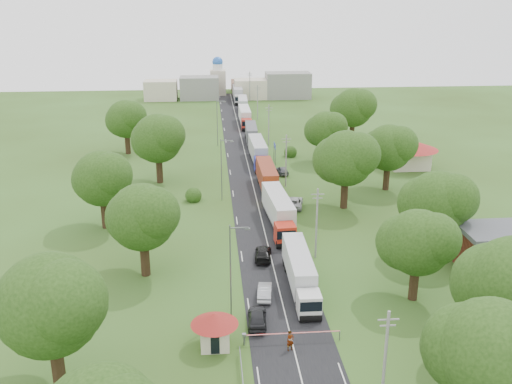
{
  "coord_description": "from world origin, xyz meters",
  "views": [
    {
      "loc": [
        -7.18,
        -70.42,
        30.67
      ],
      "look_at": [
        -0.5,
        9.81,
        3.0
      ],
      "focal_mm": 40.0,
      "sensor_mm": 36.0,
      "label": 1
    }
  ],
  "objects": [
    {
      "name": "guard_booth",
      "position": [
        -7.2,
        -25.0,
        2.16
      ],
      "size": [
        4.4,
        4.4,
        3.45
      ],
      "color": "beige",
      "rests_on": "ground"
    },
    {
      "name": "car_lane_mid",
      "position": [
        -1.74,
        -16.34,
        0.68
      ],
      "size": [
        1.97,
        4.31,
        1.37
      ],
      "primitive_type": "imported",
      "rotation": [
        0.0,
        0.0,
        3.01
      ],
      "color": "#A2A5AB",
      "rests_on": "ground"
    },
    {
      "name": "pedestrian_booth",
      "position": [
        -6.33,
        -26.0,
        0.78
      ],
      "size": [
        0.96,
        0.92,
        1.55
      ],
      "primitive_type": "imported",
      "rotation": [
        0.0,
        0.0,
        -0.64
      ],
      "color": "gray",
      "rests_on": "ground"
    },
    {
      "name": "ground",
      "position": [
        0.0,
        0.0,
        0.0
      ],
      "size": [
        260.0,
        260.0,
        0.0
      ],
      "primitive_type": "plane",
      "color": "#314517",
      "rests_on": "ground"
    },
    {
      "name": "truck_7",
      "position": [
        1.79,
        105.14,
        2.29
      ],
      "size": [
        2.73,
        15.58,
        4.32
      ],
      "color": "#BBBBBB",
      "rests_on": "ground"
    },
    {
      "name": "truck_5",
      "position": [
        1.76,
        70.62,
        2.18
      ],
      "size": [
        2.53,
        14.78,
        4.1
      ],
      "color": "red",
      "rests_on": "ground"
    },
    {
      "name": "church",
      "position": [
        -4.0,
        118.0,
        5.39
      ],
      "size": [
        5.0,
        5.0,
        12.3
      ],
      "color": "beige",
      "rests_on": "ground"
    },
    {
      "name": "truck_6",
      "position": [
        2.32,
        87.56,
        2.06
      ],
      "size": [
        2.73,
        14.01,
        3.88
      ],
      "color": "#276837",
      "rests_on": "ground"
    },
    {
      "name": "car_verge_near",
      "position": [
        5.5,
        10.98,
        0.75
      ],
      "size": [
        3.52,
        5.76,
        1.49
      ],
      "primitive_type": "imported",
      "rotation": [
        0.0,
        0.0,
        2.93
      ],
      "color": "#B4B4B4",
      "rests_on": "ground"
    },
    {
      "name": "pole_0",
      "position": [
        5.5,
        -35.0,
        4.68
      ],
      "size": [
        1.6,
        0.24,
        9.0
      ],
      "color": "gray",
      "rests_on": "ground"
    },
    {
      "name": "truck_1",
      "position": [
        2.19,
        3.47,
        2.27
      ],
      "size": [
        3.48,
        15.48,
        4.27
      ],
      "color": "red",
      "rests_on": "ground"
    },
    {
      "name": "tree_6",
      "position": [
        14.99,
        35.14,
        6.6
      ],
      "size": [
        8.0,
        8.0,
        10.1
      ],
      "color": "#382616",
      "rests_on": "ground"
    },
    {
      "name": "truck_3",
      "position": [
        2.1,
        35.97,
        2.23
      ],
      "size": [
        2.87,
        15.15,
        4.2
      ],
      "color": "#1B25A7",
      "rests_on": "ground"
    },
    {
      "name": "lamp_2",
      "position": [
        -5.35,
        50.0,
        5.55
      ],
      "size": [
        2.03,
        0.22,
        10.0
      ],
      "color": "slate",
      "rests_on": "ground"
    },
    {
      "name": "tree_9",
      "position": [
        -20.01,
        -29.83,
        7.85
      ],
      "size": [
        9.6,
        9.6,
        12.05
      ],
      "color": "#382616",
      "rests_on": "ground"
    },
    {
      "name": "pole_5",
      "position": [
        5.5,
        105.0,
        4.68
      ],
      "size": [
        1.6,
        0.24,
        9.0
      ],
      "color": "gray",
      "rests_on": "ground"
    },
    {
      "name": "tree_3",
      "position": [
        19.99,
        -7.84,
        7.22
      ],
      "size": [
        8.8,
        8.8,
        11.07
      ],
      "color": "#382616",
      "rests_on": "ground"
    },
    {
      "name": "lamp_1",
      "position": [
        -5.35,
        15.0,
        5.55
      ],
      "size": [
        2.03,
        0.22,
        10.0
      ],
      "color": "slate",
      "rests_on": "ground"
    },
    {
      "name": "tree_13",
      "position": [
        -24.01,
        45.16,
        7.22
      ],
      "size": [
        8.8,
        8.8,
        11.07
      ],
      "color": "#382616",
      "rests_on": "ground"
    },
    {
      "name": "tree_4",
      "position": [
        12.99,
        10.17,
        7.85
      ],
      "size": [
        9.6,
        9.6,
        12.05
      ],
      "color": "#382616",
      "rests_on": "ground"
    },
    {
      "name": "tree_0",
      "position": [
        11.99,
        -37.84,
        7.22
      ],
      "size": [
        8.8,
        8.8,
        11.07
      ],
      "color": "#382616",
      "rests_on": "ground"
    },
    {
      "name": "truck_4",
      "position": [
        1.99,
        51.69,
        2.01
      ],
      "size": [
        2.74,
        13.72,
        3.79
      ],
      "color": "silver",
      "rests_on": "ground"
    },
    {
      "name": "pole_3",
      "position": [
        5.5,
        49.0,
        4.68
      ],
      "size": [
        1.6,
        0.24,
        9.0
      ],
      "color": "gray",
      "rests_on": "ground"
    },
    {
      "name": "info_sign",
      "position": [
        5.2,
        35.0,
        3.0
      ],
      "size": [
        0.12,
        3.1,
        4.1
      ],
      "color": "slate",
      "rests_on": "ground"
    },
    {
      "name": "road",
      "position": [
        0.0,
        20.0,
        0.0
      ],
      "size": [
        8.0,
        200.0,
        0.04
      ],
      "primitive_type": "cube",
      "color": "black",
      "rests_on": "ground"
    },
    {
      "name": "house_cream",
      "position": [
        30.0,
        30.0,
        3.64
      ],
      "size": [
        10.08,
        10.08,
        5.8
      ],
      "color": "beige",
      "rests_on": "ground"
    },
    {
      "name": "truck_2",
      "position": [
        2.13,
        18.85,
        2.2
      ],
      "size": [
        2.67,
        14.99,
        4.16
      ],
      "color": "yellow",
      "rests_on": "ground"
    },
    {
      "name": "tree_11",
      "position": [
        -22.01,
        5.16,
        7.22
      ],
      "size": [
        8.8,
        8.8,
        11.07
      ],
      "color": "#382616",
      "rests_on": "ground"
    },
    {
      "name": "truck_8",
      "position": [
        1.74,
        121.16,
        2.03
      ],
      "size": [
        2.54,
        13.82,
        3.83
      ],
      "color": "brown",
      "rests_on": "ground"
    },
    {
      "name": "tree_12",
      "position": [
        -16.01,
        25.17,
        7.85
      ],
      "size": [
        9.6,
        9.6,
        12.05
      ],
      "color": "#382616",
      "rests_on": "ground"
    },
    {
      "name": "distant_town",
      "position": [
        0.68,
        110.0,
        3.49
      ],
      "size": [
        52.0,
        8.0,
        8.0
      ],
      "color": "gray",
      "rests_on": "ground"
    },
    {
      "name": "boom_barrier",
      "position": [
        -1.36,
        -25.0,
        0.89
      ],
      "size": [
        9.22,
        0.35,
        1.18
      ],
      "color": "slate",
      "rests_on": "ground"
    },
    {
      "name": "tree_2",
      "position": [
        13.99,
        -17.86,
        6.6
      ],
      "size": [
        8.0,
        8.0,
        10.1
      ],
      "color": "#382616",
      "rests_on": "ground"
    },
    {
      "name": "car_verge_far",
      "position": [
        5.86,
        28.08,
        0.72
      ],
      "size": [
        2.05,
        4.33,
        1.43
      ],
      "primitive_type": "imported",
      "rotation": [
        0.0,
        0.0,
        3.23
      ],
      "color": "#575A5F",
      "rests_on": "ground"
    },
    {
      "name": "truck_0",
      "position": [
        2.3,
        -14.66,
        2.06
      ],
      "size": [
        2.55,
        14.04,
        3.89
      ],
      "color": "silver",
      "rests_on": "ground"
    },
    {
      "name": "pole_1",
      "position": [
        5.5,
        -7.0,
        4.68
      ],
      "size": [
        1.6,
        0.24,
        9.0
      ],
      "color": "gray",
      "rests_on": "ground"
    },
    {
      "name": "pedestrian_near",
      "position": [
        -0.37,
        -26.22,
        0.98
      ],
      "size": [
        0.82,
        0.67,
        1.96
      ],
      "primitive_type": "imported",
      "rotation": [
        0.0,
        0.0,
        0.32
      ],
      "color": "gray",
      "rests_on": "ground"
    },
    {
      "name": "car_lane_rear",
      "position": [
        -1.0,
        -6.88,
        0.71
      ],
      "size": [
        2.56,
        5.1,
        1.42
      ],
      "primitive_type": "imported",
      "rotation": [
        0.0,
        0.0,
        3.02
      ],
      "color": "black",
      "rests_on": "ground"
    },
    {
      "name": "pole_4",
      "position": [
        5.5,
        77.0,
        4.68
      ],
      "size": [
        1.6,
        0.24,
        9.0
      ],
      "color": "gray",
      "rests_on": "ground"
    },
    {
      "name": "house_brick",
      "position": [
        26.0,
        -12.0,
        2.65
      ],
      "size": [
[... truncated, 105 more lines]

